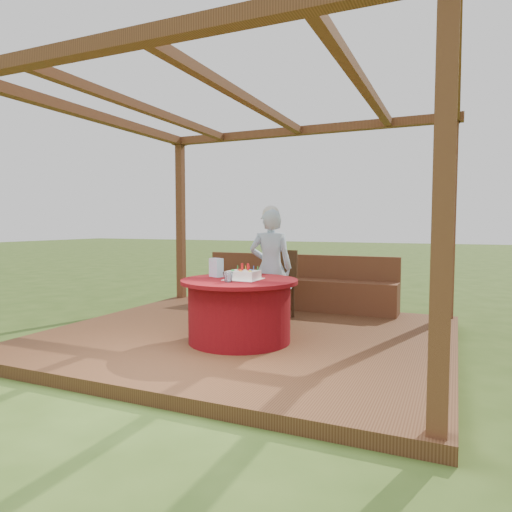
{
  "coord_description": "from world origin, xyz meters",
  "views": [
    {
      "loc": [
        2.21,
        -4.75,
        1.38
      ],
      "look_at": [
        0.0,
        0.25,
        1.0
      ],
      "focal_mm": 32.0,
      "sensor_mm": 36.0,
      "label": 1
    }
  ],
  "objects": [
    {
      "name": "elderly_woman",
      "position": [
        0.1,
        0.47,
        0.87
      ],
      "size": [
        0.6,
        0.48,
        1.49
      ],
      "color": "#9BC3E6",
      "rests_on": "deck"
    },
    {
      "name": "ground",
      "position": [
        0.0,
        0.0,
        0.0
      ],
      "size": [
        60.0,
        60.0,
        0.0
      ],
      "primitive_type": "plane",
      "color": "#35511B",
      "rests_on": "ground"
    },
    {
      "name": "chair",
      "position": [
        0.01,
        0.94,
        0.64
      ],
      "size": [
        0.47,
        0.47,
        0.91
      ],
      "color": "#3D2513",
      "rests_on": "deck"
    },
    {
      "name": "gift_bag",
      "position": [
        -0.25,
        -0.28,
        0.9
      ],
      "size": [
        0.17,
        0.14,
        0.21
      ],
      "primitive_type": "cube",
      "rotation": [
        0.0,
        0.0,
        -0.41
      ],
      "color": "#E695D3",
      "rests_on": "table"
    },
    {
      "name": "bench",
      "position": [
        0.0,
        1.72,
        0.38
      ],
      "size": [
        3.0,
        0.42,
        0.8
      ],
      "color": "brown",
      "rests_on": "deck"
    },
    {
      "name": "birthday_cake",
      "position": [
        0.13,
        -0.39,
        0.84
      ],
      "size": [
        0.35,
        0.35,
        0.17
      ],
      "color": "white",
      "rests_on": "table"
    },
    {
      "name": "pergola",
      "position": [
        0.0,
        0.0,
        2.41
      ],
      "size": [
        4.5,
        4.0,
        2.72
      ],
      "color": "brown",
      "rests_on": "deck"
    },
    {
      "name": "table",
      "position": [
        0.09,
        -0.39,
        0.46
      ],
      "size": [
        1.25,
        1.25,
        0.67
      ],
      "color": "maroon",
      "rests_on": "deck"
    },
    {
      "name": "deck",
      "position": [
        0.0,
        0.0,
        0.06
      ],
      "size": [
        4.5,
        4.0,
        0.12
      ],
      "primitive_type": "cube",
      "color": "brown",
      "rests_on": "ground"
    },
    {
      "name": "drinking_glass",
      "position": [
        0.09,
        -0.65,
        0.85
      ],
      "size": [
        0.12,
        0.12,
        0.11
      ],
      "primitive_type": "imported",
      "rotation": [
        0.0,
        0.0,
        -0.06
      ],
      "color": "white",
      "rests_on": "table"
    }
  ]
}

